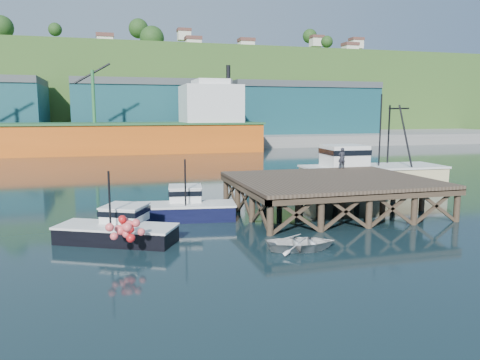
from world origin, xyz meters
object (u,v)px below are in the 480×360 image
object	(u,v)px
boat_navy	(186,207)
trawler	(370,171)
dockworker	(342,158)
boat_black	(119,228)
dinghy	(301,243)

from	to	relation	value
boat_navy	trawler	world-z (taller)	trawler
boat_navy	dockworker	size ratio (longest dim) A/B	3.91
dockworker	boat_black	bearing A→B (deg)	25.77
trawler	dockworker	distance (m)	4.45
trawler	dinghy	bearing A→B (deg)	-127.97
boat_navy	boat_black	bearing A→B (deg)	-126.40
trawler	dinghy	size ratio (longest dim) A/B	3.66
dinghy	dockworker	bearing A→B (deg)	-26.24
dockworker	boat_navy	bearing A→B (deg)	17.77
boat_navy	dockworker	world-z (taller)	dockworker
boat_navy	dinghy	world-z (taller)	boat_navy
trawler	dockworker	xyz separation A→B (m)	(-3.69, -2.10, 1.32)
trawler	dinghy	xyz separation A→B (m)	(-11.94, -14.01, -1.25)
boat_navy	trawler	size ratio (longest dim) A/B	0.52
trawler	dockworker	world-z (taller)	trawler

